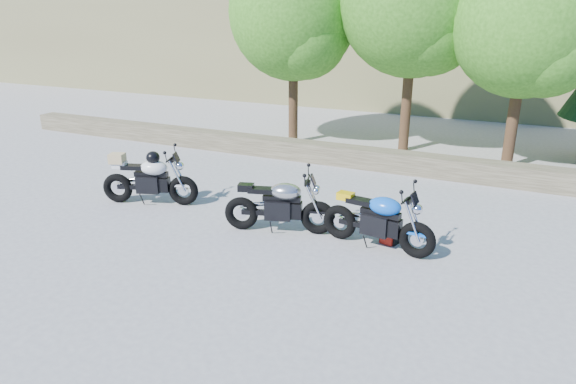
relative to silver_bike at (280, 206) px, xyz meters
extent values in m
plane|color=gray|center=(-0.08, -0.91, -0.50)|extent=(90.00, 90.00, 0.00)
cube|color=#4B4432|center=(-0.08, 4.59, -0.25)|extent=(22.00, 0.55, 0.50)
cylinder|color=#382314|center=(-2.58, 6.29, 1.02)|extent=(0.28, 0.28, 3.02)
sphere|color=#2B6616|center=(-2.58, 6.29, 3.28)|extent=(3.67, 3.67, 3.67)
sphere|color=#2B6616|center=(-2.08, 5.99, 2.64)|extent=(2.38, 2.38, 2.38)
cylinder|color=#382314|center=(0.72, 6.69, 1.18)|extent=(0.28, 0.28, 3.36)
sphere|color=#2B6616|center=(1.22, 6.39, 2.98)|extent=(2.64, 2.64, 2.64)
cylinder|color=#382314|center=(3.52, 6.09, 0.96)|extent=(0.28, 0.28, 2.91)
sphere|color=#2B6616|center=(3.52, 6.09, 3.14)|extent=(3.54, 3.54, 3.54)
sphere|color=#2B6616|center=(4.02, 5.79, 2.52)|extent=(2.29, 2.29, 2.29)
torus|color=black|center=(0.66, 0.19, -0.18)|extent=(0.64, 0.32, 0.62)
torus|color=black|center=(-0.69, -0.20, -0.18)|extent=(0.64, 0.32, 0.62)
cylinder|color=silver|center=(0.66, 0.19, -0.18)|extent=(0.22, 0.10, 0.21)
cylinder|color=silver|center=(-0.69, -0.20, -0.18)|extent=(0.22, 0.10, 0.21)
cube|color=black|center=(-0.03, -0.01, -0.07)|extent=(0.53, 0.41, 0.35)
cube|color=black|center=(0.03, 0.01, 0.15)|extent=(0.70, 0.34, 0.10)
ellipsoid|color=#A5A6AA|center=(0.10, 0.03, 0.28)|extent=(0.64, 0.52, 0.30)
cube|color=black|center=(-0.31, -0.09, 0.28)|extent=(0.53, 0.34, 0.09)
cube|color=black|center=(-0.59, -0.17, 0.32)|extent=(0.32, 0.26, 0.13)
cylinder|color=black|center=(0.47, 0.14, 0.51)|extent=(0.21, 0.63, 0.03)
sphere|color=silver|center=(0.62, 0.18, 0.34)|extent=(0.18, 0.18, 0.18)
torus|color=black|center=(-2.40, 0.39, -0.18)|extent=(0.64, 0.35, 0.63)
torus|color=black|center=(-3.73, -0.06, -0.18)|extent=(0.64, 0.35, 0.63)
cylinder|color=silver|center=(-2.40, 0.39, -0.18)|extent=(0.22, 0.10, 0.22)
cylinder|color=silver|center=(-3.73, -0.06, -0.18)|extent=(0.22, 0.10, 0.22)
cube|color=black|center=(-3.08, 0.16, -0.06)|extent=(0.54, 0.43, 0.35)
cube|color=black|center=(-3.02, 0.18, 0.15)|extent=(0.70, 0.36, 0.10)
ellipsoid|color=silver|center=(-2.95, 0.20, 0.29)|extent=(0.65, 0.54, 0.30)
cube|color=black|center=(-3.36, 0.07, 0.29)|extent=(0.53, 0.36, 0.09)
cube|color=silver|center=(-3.64, -0.02, 0.33)|extent=(0.32, 0.27, 0.13)
cylinder|color=black|center=(-2.58, 0.33, 0.51)|extent=(0.23, 0.62, 0.03)
sphere|color=silver|center=(-2.43, 0.37, 0.35)|extent=(0.18, 0.18, 0.18)
ellipsoid|color=black|center=(-2.95, 0.20, 0.50)|extent=(0.35, 0.36, 0.26)
cube|color=tan|center=(-3.68, -0.04, 0.46)|extent=(0.36, 0.33, 0.20)
torus|color=black|center=(2.46, -0.02, -0.19)|extent=(0.64, 0.24, 0.62)
torus|color=black|center=(1.08, 0.16, -0.19)|extent=(0.64, 0.24, 0.62)
cylinder|color=silver|center=(2.46, -0.02, -0.19)|extent=(0.22, 0.07, 0.21)
cylinder|color=silver|center=(1.08, 0.16, -0.19)|extent=(0.22, 0.07, 0.21)
cube|color=black|center=(1.75, 0.07, -0.07)|extent=(0.50, 0.35, 0.35)
cube|color=black|center=(1.82, 0.07, 0.14)|extent=(0.69, 0.24, 0.10)
ellipsoid|color=blue|center=(1.89, 0.06, 0.28)|extent=(0.60, 0.45, 0.29)
cube|color=black|center=(1.46, 0.11, 0.28)|extent=(0.51, 0.28, 0.09)
cube|color=#DCAE0B|center=(1.18, 0.15, 0.32)|extent=(0.29, 0.23, 0.13)
cylinder|color=black|center=(2.27, 0.01, 0.50)|extent=(0.12, 0.64, 0.03)
sphere|color=silver|center=(2.43, -0.02, 0.34)|extent=(0.17, 0.17, 0.17)
cube|color=black|center=(1.94, 0.37, -0.29)|extent=(0.35, 0.29, 0.41)
cube|color=#A9180E|center=(1.90, 0.25, -0.40)|extent=(0.24, 0.10, 0.17)
camera|label=1|loc=(3.74, -7.74, 3.30)|focal=32.00mm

